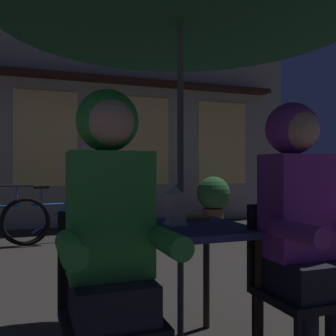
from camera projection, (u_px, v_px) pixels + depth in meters
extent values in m
cube|color=navy|center=(180.00, 229.00, 2.13)|extent=(0.72, 0.72, 0.04)
cylinder|color=#2D2319|center=(143.00, 323.00, 1.73)|extent=(0.04, 0.04, 0.70)
cylinder|color=#2D2319|center=(259.00, 306.00, 1.94)|extent=(0.04, 0.04, 0.70)
cylinder|color=#2D2319|center=(114.00, 284.00, 2.31)|extent=(0.04, 0.04, 0.70)
cylinder|color=#2D2319|center=(206.00, 275.00, 2.52)|extent=(0.04, 0.04, 0.70)
cylinder|color=#4C4C51|center=(180.00, 157.00, 2.13)|extent=(0.04, 0.04, 2.25)
cube|color=white|center=(176.00, 224.00, 2.13)|extent=(0.11, 0.11, 0.02)
cube|color=white|center=(176.00, 208.00, 2.13)|extent=(0.09, 0.09, 0.16)
pyramid|color=white|center=(176.00, 189.00, 2.13)|extent=(0.11, 0.11, 0.06)
cube|color=black|center=(112.00, 322.00, 1.55)|extent=(0.40, 0.40, 0.04)
cube|color=black|center=(103.00, 256.00, 1.72)|extent=(0.40, 0.03, 0.42)
cube|color=black|center=(304.00, 295.00, 1.87)|extent=(0.40, 0.40, 0.04)
cylinder|color=black|center=(308.00, 323.00, 2.09)|extent=(0.03, 0.03, 0.41)
cylinder|color=black|center=(255.00, 332.00, 1.98)|extent=(0.03, 0.03, 0.41)
cube|color=black|center=(280.00, 242.00, 2.05)|extent=(0.40, 0.03, 0.42)
cube|color=black|center=(112.00, 298.00, 1.55)|extent=(0.32, 0.36, 0.16)
cube|color=#338C38|center=(110.00, 214.00, 1.59)|extent=(0.34, 0.22, 0.52)
cylinder|color=#338C38|center=(168.00, 242.00, 1.44)|extent=(0.09, 0.30, 0.09)
cylinder|color=#338C38|center=(71.00, 249.00, 1.32)|extent=(0.09, 0.30, 0.09)
sphere|color=tan|center=(110.00, 122.00, 1.59)|extent=(0.21, 0.21, 0.21)
sphere|color=#338C38|center=(107.00, 121.00, 1.63)|extent=(0.27, 0.27, 0.27)
cube|color=black|center=(304.00, 275.00, 1.88)|extent=(0.32, 0.36, 0.16)
cube|color=purple|center=(298.00, 206.00, 1.91)|extent=(0.34, 0.22, 0.52)
cylinder|color=purple|center=(298.00, 233.00, 1.65)|extent=(0.09, 0.30, 0.09)
sphere|color=tan|center=(298.00, 130.00, 1.91)|extent=(0.21, 0.21, 0.21)
sphere|color=purple|center=(292.00, 129.00, 1.96)|extent=(0.27, 0.27, 0.27)
cube|color=#9E9389|center=(45.00, 59.00, 7.02)|extent=(10.00, 0.60, 6.20)
cube|color=#F4D17A|center=(46.00, 138.00, 6.73)|extent=(1.10, 0.02, 1.70)
cube|color=#F4D17A|center=(141.00, 141.00, 7.33)|extent=(1.10, 0.02, 1.70)
cube|color=#F4D17A|center=(222.00, 143.00, 7.93)|extent=(1.10, 0.02, 1.70)
cube|color=#331914|center=(46.00, 75.00, 6.60)|extent=(9.00, 0.36, 0.08)
torus|color=black|center=(26.00, 222.00, 5.21)|extent=(0.66, 0.13, 0.66)
cylinder|color=#1E4C93|center=(17.00, 196.00, 5.18)|extent=(0.02, 0.02, 0.28)
cylinder|color=black|center=(17.00, 186.00, 5.18)|extent=(0.44, 0.08, 0.02)
torus|color=black|center=(95.00, 217.00, 5.76)|extent=(0.66, 0.18, 0.66)
torus|color=black|center=(25.00, 221.00, 5.23)|extent=(0.66, 0.18, 0.66)
cylinder|color=#1E4C93|center=(62.00, 204.00, 5.50)|extent=(0.83, 0.20, 0.04)
cylinder|color=#1E4C93|center=(53.00, 217.00, 5.43)|extent=(0.60, 0.16, 0.44)
cylinder|color=#1E4C93|center=(42.00, 197.00, 5.35)|extent=(0.02, 0.02, 0.24)
cube|color=black|center=(42.00, 187.00, 5.35)|extent=(0.21, 0.12, 0.04)
cylinder|color=#1E4C93|center=(87.00, 194.00, 5.70)|extent=(0.02, 0.02, 0.28)
cylinder|color=black|center=(87.00, 184.00, 5.70)|extent=(0.44, 0.11, 0.02)
cube|color=olive|center=(191.00, 218.00, 2.35)|extent=(0.21, 0.15, 0.02)
cylinder|color=brown|center=(213.00, 218.00, 6.83)|extent=(0.36, 0.36, 0.34)
sphere|color=#285B2D|center=(213.00, 193.00, 6.83)|extent=(0.60, 0.60, 0.60)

